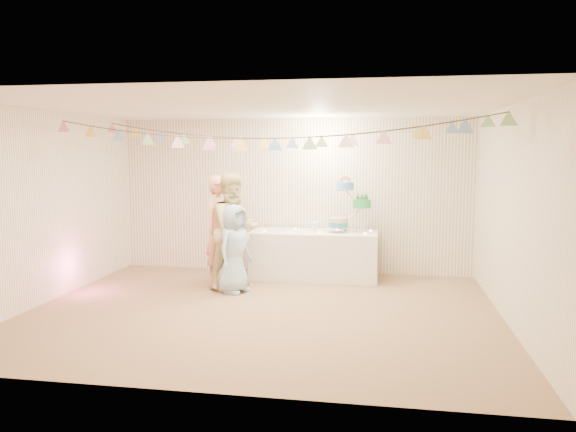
% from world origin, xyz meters
% --- Properties ---
extents(floor, '(6.00, 6.00, 0.00)m').
position_xyz_m(floor, '(0.00, 0.00, 0.00)').
color(floor, olive).
rests_on(floor, ground).
extents(ceiling, '(6.00, 6.00, 0.00)m').
position_xyz_m(ceiling, '(0.00, 0.00, 2.60)').
color(ceiling, silver).
rests_on(ceiling, ground).
extents(back_wall, '(6.00, 6.00, 0.00)m').
position_xyz_m(back_wall, '(0.00, 2.50, 1.30)').
color(back_wall, white).
rests_on(back_wall, ground).
extents(front_wall, '(6.00, 6.00, 0.00)m').
position_xyz_m(front_wall, '(0.00, -2.50, 1.30)').
color(front_wall, white).
rests_on(front_wall, ground).
extents(left_wall, '(5.00, 5.00, 0.00)m').
position_xyz_m(left_wall, '(-3.00, 0.00, 1.30)').
color(left_wall, white).
rests_on(left_wall, ground).
extents(right_wall, '(5.00, 5.00, 0.00)m').
position_xyz_m(right_wall, '(3.00, 0.00, 1.30)').
color(right_wall, white).
rests_on(right_wall, ground).
extents(table, '(2.03, 0.81, 0.76)m').
position_xyz_m(table, '(0.42, 2.04, 0.38)').
color(table, silver).
rests_on(table, floor).
extents(cake_stand, '(0.75, 0.44, 0.83)m').
position_xyz_m(cake_stand, '(0.97, 2.09, 1.17)').
color(cake_stand, silver).
rests_on(cake_stand, table).
extents(cake_bottom, '(0.31, 0.31, 0.15)m').
position_xyz_m(cake_bottom, '(0.82, 2.03, 0.84)').
color(cake_bottom, teal).
rests_on(cake_bottom, cake_stand).
extents(cake_middle, '(0.27, 0.27, 0.22)m').
position_xyz_m(cake_middle, '(1.15, 2.18, 1.11)').
color(cake_middle, green).
rests_on(cake_middle, cake_stand).
extents(cake_top_tier, '(0.25, 0.25, 0.19)m').
position_xyz_m(cake_top_tier, '(0.91, 2.06, 1.38)').
color(cake_top_tier, '#4E9FF6').
rests_on(cake_top_tier, cake_stand).
extents(platter, '(0.33, 0.33, 0.02)m').
position_xyz_m(platter, '(-0.20, 1.99, 0.76)').
color(platter, white).
rests_on(platter, table).
extents(posy, '(0.14, 0.14, 0.16)m').
position_xyz_m(posy, '(0.41, 2.09, 0.83)').
color(posy, white).
rests_on(posy, table).
extents(person_adult_a, '(0.64, 0.73, 1.69)m').
position_xyz_m(person_adult_a, '(-0.97, 1.41, 0.84)').
color(person_adult_a, '#E29B76').
rests_on(person_adult_a, floor).
extents(person_adult_b, '(1.04, 1.07, 1.74)m').
position_xyz_m(person_adult_b, '(-0.68, 1.18, 0.87)').
color(person_adult_b, '#D5CB83').
rests_on(person_adult_b, floor).
extents(person_child, '(0.62, 0.74, 1.29)m').
position_xyz_m(person_child, '(-0.61, 0.89, 0.65)').
color(person_child, '#98C1D7').
rests_on(person_child, floor).
extents(bunting_back, '(5.60, 1.10, 0.40)m').
position_xyz_m(bunting_back, '(0.00, 1.10, 2.35)').
color(bunting_back, pink).
rests_on(bunting_back, ceiling).
extents(bunting_front, '(5.60, 0.90, 0.36)m').
position_xyz_m(bunting_front, '(0.00, -0.20, 2.32)').
color(bunting_front, '#72A5E5').
rests_on(bunting_front, ceiling).
extents(tealight_0, '(0.04, 0.04, 0.03)m').
position_xyz_m(tealight_0, '(-0.38, 1.89, 0.78)').
color(tealight_0, '#FFD88C').
rests_on(tealight_0, table).
extents(tealight_1, '(0.04, 0.04, 0.03)m').
position_xyz_m(tealight_1, '(0.07, 2.22, 0.78)').
color(tealight_1, '#FFD88C').
rests_on(tealight_1, table).
extents(tealight_2, '(0.04, 0.04, 0.03)m').
position_xyz_m(tealight_2, '(0.52, 1.82, 0.78)').
color(tealight_2, '#FFD88C').
rests_on(tealight_2, table).
extents(tealight_3, '(0.04, 0.04, 0.03)m').
position_xyz_m(tealight_3, '(0.77, 2.26, 0.78)').
color(tealight_3, '#FFD88C').
rests_on(tealight_3, table).
extents(tealight_4, '(0.04, 0.04, 0.03)m').
position_xyz_m(tealight_4, '(1.24, 1.86, 0.78)').
color(tealight_4, '#FFD88C').
rests_on(tealight_4, table).
extents(tealight_5, '(0.04, 0.04, 0.03)m').
position_xyz_m(tealight_5, '(1.32, 2.19, 0.78)').
color(tealight_5, '#FFD88C').
rests_on(tealight_5, table).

